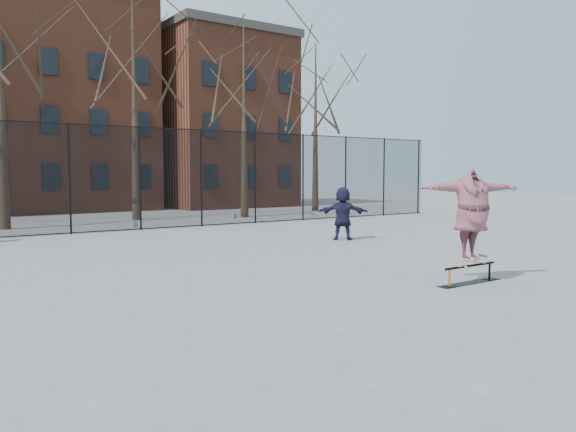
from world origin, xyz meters
TOP-DOWN VIEW (x-y plane):
  - ground at (0.00, 0.00)m, footprint 100.00×100.00m
  - skate_rail at (2.85, -0.95)m, footprint 1.70×0.26m
  - skateboard at (2.85, -0.95)m, footprint 0.78×0.19m
  - skater at (2.85, -0.95)m, footprint 2.29×1.29m
  - bystander_navy at (5.52, 6.08)m, footprint 1.54×1.49m
  - fence at (-0.01, 13.00)m, footprint 34.03×0.07m
  - tree_row at (-0.25, 17.15)m, footprint 33.66×7.46m
  - rowhouses at (0.72, 26.00)m, footprint 29.00×7.00m

SIDE VIEW (x-z plane):
  - ground at x=0.00m, z-range 0.00..0.00m
  - skate_rail at x=2.85m, z-range -0.04..0.33m
  - skateboard at x=2.85m, z-range 0.37..0.47m
  - bystander_navy at x=5.52m, z-range 0.00..1.76m
  - skater at x=2.85m, z-range 0.47..2.27m
  - fence at x=-0.01m, z-range 0.05..4.05m
  - rowhouses at x=0.72m, z-range -0.44..12.56m
  - tree_row at x=-0.25m, z-range 2.02..12.69m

